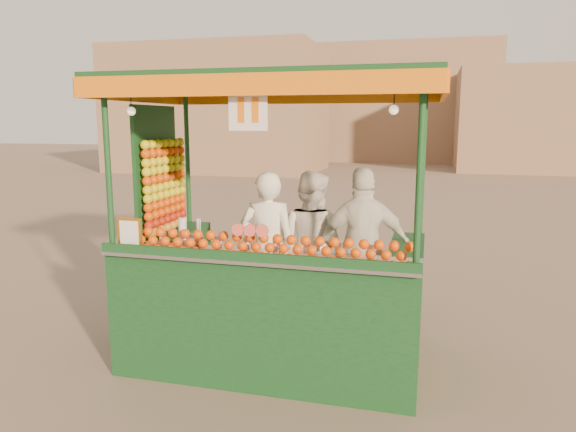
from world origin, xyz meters
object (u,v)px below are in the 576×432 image
(vendor_left, at_px, (268,247))
(juice_cart, at_px, (267,273))
(vendor_right, at_px, (363,247))
(vendor_middle, at_px, (310,244))

(vendor_left, bearing_deg, juice_cart, 96.94)
(juice_cart, relative_size, vendor_right, 1.90)
(vendor_left, height_order, vendor_middle, vendor_left)
(vendor_left, height_order, vendor_right, vendor_right)
(juice_cart, xyz_separation_m, vendor_left, (-0.07, 0.26, 0.21))
(juice_cart, bearing_deg, vendor_middle, 59.74)
(vendor_left, xyz_separation_m, vendor_right, (0.99, 0.15, 0.03))
(vendor_middle, distance_m, vendor_right, 0.61)
(vendor_right, bearing_deg, vendor_left, -6.45)
(vendor_left, relative_size, vendor_right, 0.97)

